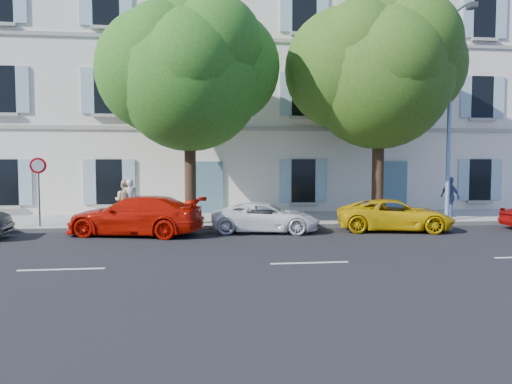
{
  "coord_description": "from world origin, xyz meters",
  "views": [
    {
      "loc": [
        -2.88,
        -16.11,
        2.61
      ],
      "look_at": [
        -0.61,
        2.0,
        1.4
      ],
      "focal_mm": 35.0,
      "sensor_mm": 36.0,
      "label": 1
    }
  ],
  "objects": [
    {
      "name": "tree_right",
      "position": [
        4.56,
        3.38,
        5.9
      ],
      "size": [
        5.82,
        5.82,
        8.97
      ],
      "color": "#3A2819",
      "rests_on": "sidewalk"
    },
    {
      "name": "car_red_coupe",
      "position": [
        -4.87,
        1.23,
        0.68
      ],
      "size": [
        5.0,
        3.1,
        1.35
      ],
      "primitive_type": "imported",
      "rotation": [
        0.0,
        0.0,
        4.43
      ],
      "color": "#B91105",
      "rests_on": "ground"
    },
    {
      "name": "pedestrian_a",
      "position": [
        -5.36,
        3.78,
        0.99
      ],
      "size": [
        0.68,
        0.51,
        1.69
      ],
      "primitive_type": "imported",
      "rotation": [
        0.0,
        0.0,
        3.33
      ],
      "color": "silver",
      "rests_on": "sidewalk"
    },
    {
      "name": "pedestrian_c",
      "position": [
        7.91,
        3.77,
        1.0
      ],
      "size": [
        0.68,
        1.08,
        1.71
      ],
      "primitive_type": "imported",
      "rotation": [
        0.0,
        0.0,
        1.86
      ],
      "color": "slate",
      "rests_on": "sidewalk"
    },
    {
      "name": "street_lamp",
      "position": [
        7.26,
        2.62,
        4.82
      ],
      "size": [
        0.31,
        1.76,
        8.25
      ],
      "color": "#7293BF",
      "rests_on": "sidewalk"
    },
    {
      "name": "car_yellow_supercar",
      "position": [
        4.37,
        1.14,
        0.57
      ],
      "size": [
        4.43,
        2.68,
        1.15
      ],
      "primitive_type": "imported",
      "rotation": [
        0.0,
        0.0,
        1.37
      ],
      "color": "#DCAD09",
      "rests_on": "ground"
    },
    {
      "name": "pedestrian_b",
      "position": [
        -5.58,
        3.88,
        0.97
      ],
      "size": [
        0.94,
        0.82,
        1.64
      ],
      "primitive_type": "imported",
      "rotation": [
        0.0,
        0.0,
        2.87
      ],
      "color": "#D2B486",
      "rests_on": "sidewalk"
    },
    {
      "name": "tree_left",
      "position": [
        -3.0,
        2.9,
        5.62
      ],
      "size": [
        5.48,
        5.48,
        8.5
      ],
      "color": "#3A2819",
      "rests_on": "sidewalk"
    },
    {
      "name": "kerb",
      "position": [
        0.0,
        2.28,
        0.08
      ],
      "size": [
        36.0,
        0.16,
        0.16
      ],
      "primitive_type": "cube",
      "color": "#9E998E",
      "rests_on": "ground"
    },
    {
      "name": "car_white_coupe",
      "position": [
        -0.33,
        1.37,
        0.53
      ],
      "size": [
        4.07,
        2.4,
        1.06
      ],
      "primitive_type": "imported",
      "rotation": [
        0.0,
        0.0,
        1.4
      ],
      "color": "white",
      "rests_on": "ground"
    },
    {
      "name": "ground",
      "position": [
        0.0,
        0.0,
        0.0
      ],
      "size": [
        90.0,
        90.0,
        0.0
      ],
      "primitive_type": "plane",
      "color": "black"
    },
    {
      "name": "building",
      "position": [
        0.0,
        10.2,
        6.0
      ],
      "size": [
        28.0,
        7.0,
        12.0
      ],
      "primitive_type": "cube",
      "color": "white",
      "rests_on": "ground"
    },
    {
      "name": "road_sign",
      "position": [
        -8.5,
        2.91,
        1.96
      ],
      "size": [
        0.57,
        0.18,
        2.51
      ],
      "color": "#383A3D",
      "rests_on": "sidewalk"
    },
    {
      "name": "sidewalk",
      "position": [
        0.0,
        4.45,
        0.07
      ],
      "size": [
        36.0,
        4.5,
        0.15
      ],
      "primitive_type": "cube",
      "color": "#A09E96",
      "rests_on": "ground"
    }
  ]
}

